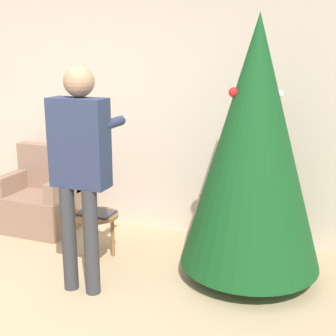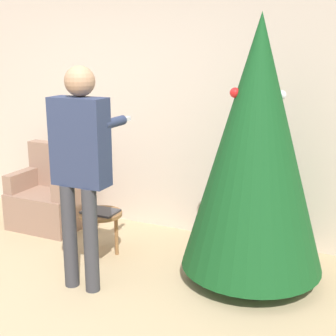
{
  "view_description": "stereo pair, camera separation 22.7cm",
  "coord_description": "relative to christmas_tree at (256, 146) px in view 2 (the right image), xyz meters",
  "views": [
    {
      "loc": [
        2.05,
        -2.36,
        1.97
      ],
      "look_at": [
        0.73,
        1.05,
        1.02
      ],
      "focal_mm": 50.0,
      "sensor_mm": 36.0,
      "label": 1
    },
    {
      "loc": [
        2.26,
        -2.27,
        1.97
      ],
      "look_at": [
        0.73,
        1.05,
        1.02
      ],
      "focal_mm": 50.0,
      "sensor_mm": 36.0,
      "label": 2
    }
  ],
  "objects": [
    {
      "name": "person_standing",
      "position": [
        -1.23,
        -0.71,
        -0.06
      ],
      "size": [
        0.47,
        0.57,
        1.83
      ],
      "color": "#38383D",
      "rests_on": "ground_plane"
    },
    {
      "name": "side_stool",
      "position": [
        -1.43,
        -0.16,
        -0.8
      ],
      "size": [
        0.42,
        0.42,
        0.44
      ],
      "color": "olive",
      "rests_on": "ground_plane"
    },
    {
      "name": "wall_back",
      "position": [
        -1.35,
        0.8,
        0.17
      ],
      "size": [
        8.0,
        0.06,
        2.7
      ],
      "color": "beige",
      "rests_on": "ground_plane"
    },
    {
      "name": "christmas_tree",
      "position": [
        0.0,
        0.0,
        0.0
      ],
      "size": [
        1.2,
        1.2,
        2.23
      ],
      "color": "brown",
      "rests_on": "ground_plane"
    },
    {
      "name": "ground_plane",
      "position": [
        -1.35,
        -1.43,
        -1.18
      ],
      "size": [
        14.0,
        14.0,
        0.0
      ],
      "primitive_type": "plane",
      "color": "tan"
    },
    {
      "name": "armchair",
      "position": [
        -2.37,
        0.28,
        -0.85
      ],
      "size": [
        0.76,
        0.61,
        0.91
      ],
      "color": "#93705B",
      "rests_on": "ground_plane"
    },
    {
      "name": "laptop",
      "position": [
        -1.43,
        -0.16,
        -0.73
      ],
      "size": [
        0.33,
        0.23,
        0.02
      ],
      "color": "#38383D",
      "rests_on": "side_stool"
    }
  ]
}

